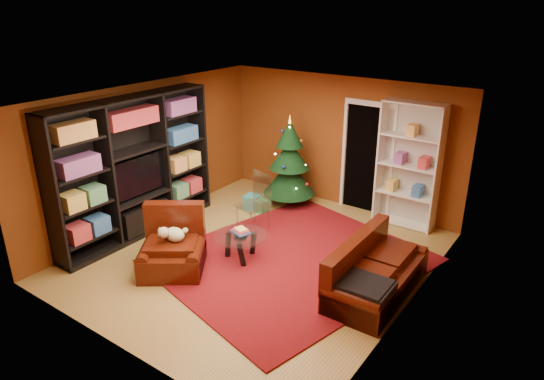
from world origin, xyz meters
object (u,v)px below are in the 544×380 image
Objects in this scene: media_unit at (134,168)px; acrylic_chair at (253,206)px; coffee_table at (241,247)px; armchair at (172,247)px; gift_box_teal at (252,202)px; rug at (291,260)px; gift_box_green at (262,206)px; sofa at (378,268)px; gift_box_red at (282,193)px; christmas_tree at (289,161)px; white_bookshelf at (408,166)px; dog at (175,235)px.

acrylic_chair is at bearing 37.17° from media_unit.
armchair is at bearing -126.43° from coffee_table.
armchair reaches higher than gift_box_teal.
gift_box_green is at bearing 140.22° from rug.
armchair is 3.11m from sofa.
rug is 1.38m from acrylic_chair.
gift_box_red is 0.26× the size of coffee_table.
acrylic_chair is (-0.49, 0.96, 0.25)m from coffee_table.
media_unit is 3.05m from christmas_tree.
christmas_tree reaches higher than armchair.
sofa is (0.54, -2.41, -0.74)m from white_bookshelf.
dog reaches higher than gift_box_teal.
christmas_tree is 3.50m from sofa.
acrylic_chair is (1.61, 1.23, -0.75)m from media_unit.
gift_box_red is at bearing 66.59° from media_unit.
christmas_tree is 1.05m from gift_box_green.
gift_box_teal is at bearing -177.59° from gift_box_green.
rug is at bearing -52.40° from gift_box_red.
gift_box_teal is 0.12× the size of white_bookshelf.
media_unit is 8.01× the size of dog.
dog is at bearing -128.22° from coffee_table.
gift_box_green is (1.25, 1.99, -1.11)m from media_unit.
white_bookshelf is (2.29, 0.42, 0.24)m from christmas_tree.
white_bookshelf is 3.38m from coffee_table.
gift_box_red is 2.77m from white_bookshelf.
gift_box_teal is (-0.44, -0.67, -0.76)m from christmas_tree.
gift_box_green is 0.80m from gift_box_red.
christmas_tree is 0.85m from gift_box_red.
coffee_table is (0.85, -1.71, 0.11)m from gift_box_green.
coffee_table is at bearing -57.68° from gift_box_teal.
dog reaches higher than gift_box_green.
coffee_table is (-0.70, -0.43, 0.21)m from rug.
sofa reaches higher than coffee_table.
sofa is (2.84, 1.26, 0.01)m from armchair.
media_unit reaches higher than coffee_table.
armchair is at bearing -81.22° from acrylic_chair.
media_unit is 1.69× the size of sofa.
media_unit is 1.71× the size of christmas_tree.
christmas_tree is at bearing -26.22° from gift_box_red.
gift_box_teal is 0.34× the size of coffee_table.
armchair is at bearing -135.00° from dog.
coffee_table is at bearing -49.22° from acrylic_chair.
dog is (0.44, -2.51, 0.45)m from gift_box_teal.
christmas_tree reaches higher than sofa.
dog is 0.21× the size of sofa.
acrylic_chair is at bearing 49.39° from armchair.
christmas_tree is 4.69× the size of dog.
armchair is 1.10m from coffee_table.
white_bookshelf is at bearing 6.42° from gift_box_red.
white_bookshelf is at bearing 68.11° from rug.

